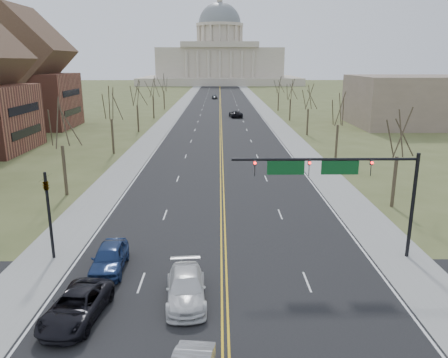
{
  "coord_description": "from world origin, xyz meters",
  "views": [
    {
      "loc": [
        -0.26,
        -13.73,
        12.89
      ],
      "look_at": [
        0.12,
        22.76,
        3.0
      ],
      "focal_mm": 35.0,
      "sensor_mm": 36.0,
      "label": 1
    }
  ],
  "objects_px": {
    "car_sb_inner_second": "(186,288)",
    "car_far_sb": "(215,97)",
    "signal_left": "(48,206)",
    "car_sb_outer_lead": "(76,306)",
    "car_sb_outer_second": "(109,258)",
    "signal_mast": "(339,175)",
    "car_far_nb": "(236,114)"
  },
  "relations": [
    {
      "from": "car_sb_inner_second",
      "to": "car_far_sb",
      "type": "height_order",
      "value": "car_far_sb"
    },
    {
      "from": "signal_left",
      "to": "car_sb_inner_second",
      "type": "distance_m",
      "value": 11.27
    },
    {
      "from": "car_sb_outer_lead",
      "to": "car_sb_inner_second",
      "type": "distance_m",
      "value": 5.77
    },
    {
      "from": "car_sb_inner_second",
      "to": "car_sb_outer_second",
      "type": "bearing_deg",
      "value": 139.25
    },
    {
      "from": "signal_mast",
      "to": "car_sb_outer_second",
      "type": "height_order",
      "value": "signal_mast"
    },
    {
      "from": "signal_left",
      "to": "car_far_sb",
      "type": "relative_size",
      "value": 1.34
    },
    {
      "from": "signal_mast",
      "to": "car_far_nb",
      "type": "xyz_separation_m",
      "value": [
        -3.87,
        76.4,
        -4.95
      ]
    },
    {
      "from": "signal_left",
      "to": "car_sb_inner_second",
      "type": "relative_size",
      "value": 1.14
    },
    {
      "from": "car_far_nb",
      "to": "car_far_sb",
      "type": "bearing_deg",
      "value": -91.85
    },
    {
      "from": "car_sb_outer_lead",
      "to": "car_far_nb",
      "type": "height_order",
      "value": "car_far_nb"
    },
    {
      "from": "signal_mast",
      "to": "car_sb_inner_second",
      "type": "distance_m",
      "value": 12.14
    },
    {
      "from": "signal_mast",
      "to": "car_sb_outer_lead",
      "type": "relative_size",
      "value": 2.29
    },
    {
      "from": "car_sb_outer_lead",
      "to": "car_far_nb",
      "type": "distance_m",
      "value": 84.45
    },
    {
      "from": "signal_mast",
      "to": "car_sb_outer_second",
      "type": "distance_m",
      "value": 15.61
    },
    {
      "from": "signal_left",
      "to": "car_sb_outer_lead",
      "type": "relative_size",
      "value": 1.13
    },
    {
      "from": "car_sb_inner_second",
      "to": "car_far_sb",
      "type": "xyz_separation_m",
      "value": [
        0.18,
        133.57,
        0.0
      ]
    },
    {
      "from": "signal_left",
      "to": "car_sb_outer_second",
      "type": "xyz_separation_m",
      "value": [
        4.24,
        -1.81,
        -2.87
      ]
    },
    {
      "from": "signal_mast",
      "to": "car_sb_outer_second",
      "type": "relative_size",
      "value": 2.47
    },
    {
      "from": "car_far_nb",
      "to": "signal_mast",
      "type": "bearing_deg",
      "value": 84.94
    },
    {
      "from": "signal_mast",
      "to": "car_sb_inner_second",
      "type": "bearing_deg",
      "value": -149.97
    },
    {
      "from": "car_sb_inner_second",
      "to": "car_far_sb",
      "type": "relative_size",
      "value": 1.17
    },
    {
      "from": "car_sb_outer_second",
      "to": "car_far_nb",
      "type": "height_order",
      "value": "car_sb_outer_second"
    },
    {
      "from": "signal_left",
      "to": "car_far_nb",
      "type": "height_order",
      "value": "signal_left"
    },
    {
      "from": "car_sb_inner_second",
      "to": "car_far_nb",
      "type": "bearing_deg",
      "value": 81.31
    },
    {
      "from": "car_far_nb",
      "to": "car_far_sb",
      "type": "xyz_separation_m",
      "value": [
        -5.53,
        51.63,
        -0.03
      ]
    },
    {
      "from": "signal_mast",
      "to": "car_far_nb",
      "type": "distance_m",
      "value": 76.65
    },
    {
      "from": "car_sb_inner_second",
      "to": "car_far_nb",
      "type": "height_order",
      "value": "car_far_nb"
    },
    {
      "from": "signal_left",
      "to": "car_far_sb",
      "type": "height_order",
      "value": "signal_left"
    },
    {
      "from": "car_sb_outer_lead",
      "to": "car_sb_inner_second",
      "type": "xyz_separation_m",
      "value": [
        5.49,
        1.77,
        0.03
      ]
    },
    {
      "from": "signal_mast",
      "to": "car_far_nb",
      "type": "relative_size",
      "value": 2.12
    },
    {
      "from": "car_sb_inner_second",
      "to": "car_sb_outer_lead",
      "type": "bearing_deg",
      "value": -166.86
    },
    {
      "from": "car_sb_inner_second",
      "to": "car_sb_outer_second",
      "type": "xyz_separation_m",
      "value": [
        -5.13,
        3.73,
        0.07
      ]
    }
  ]
}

